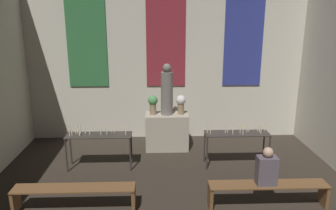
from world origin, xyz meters
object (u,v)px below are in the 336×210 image
Objects in this scene: altar at (167,131)px; flower_vase_right at (181,103)px; candle_rack_right at (237,137)px; pew_back_left at (74,193)px; flower_vase_left at (153,103)px; candle_rack_left at (98,139)px; person_seated at (267,168)px; statue at (167,91)px; pew_back_right at (268,190)px.

flower_vase_right is at bearing 0.00° from altar.
candle_rack_right is 0.68× the size of pew_back_left.
flower_vase_right reaches higher than altar.
candle_rack_left is at bearing -138.82° from flower_vase_left.
candle_rack_right is 3.84m from pew_back_left.
pew_back_left is 3.05× the size of person_seated.
person_seated is (1.72, -2.87, -0.80)m from statue.
flower_vase_right reaches higher than person_seated.
candle_rack_left is 1.82m from pew_back_left.
flower_vase_right is (0.36, 0.00, -0.32)m from statue.
flower_vase_left is at bearing 126.72° from pew_back_right.
altar is 0.51× the size of pew_back_right.
candle_rack_left reaches higher than pew_back_left.
flower_vase_left reaches higher than altar.
statue reaches higher than flower_vase_right.
flower_vase_left is 0.23× the size of pew_back_left.
altar is at bearing -180.00° from flower_vase_right.
flower_vase_right is 0.23× the size of pew_back_left.
flower_vase_right is 0.23× the size of pew_back_right.
pew_back_left is at bearing 180.00° from person_seated.
candle_rack_right reaches higher than altar.
candle_rack_left is (-1.62, -1.10, -0.86)m from statue.
pew_back_right is at bearing 0.00° from pew_back_left.
flower_vase_right is 3.21m from person_seated.
flower_vase_left is 1.75m from candle_rack_left.
altar is 1.10m from statue.
pew_back_left is (-2.14, -2.87, -0.92)m from flower_vase_right.
pew_back_left and pew_back_right have the same top height.
altar is 2.22× the size of flower_vase_left.
flower_vase_right is at bearing 115.29° from person_seated.
pew_back_left is at bearing 180.00° from pew_back_right.
statue is 0.89× the size of candle_rack_right.
person_seated reaches higher than pew_back_right.
pew_back_right is (3.39, -1.77, -0.38)m from candle_rack_left.
flower_vase_left is 3.33m from pew_back_left.
flower_vase_right reaches higher than pew_back_right.
statue is at bearing 120.94° from person_seated.
statue reaches higher than person_seated.
statue reaches higher than altar.
altar is 3.36m from person_seated.
pew_back_left is (-3.38, -1.77, -0.38)m from candle_rack_right.
flower_vase_right reaches higher than pew_back_left.
person_seated is at bearing -86.30° from candle_rack_right.
pew_back_left is (-1.41, -2.87, -0.92)m from flower_vase_left.
candle_rack_right is 1.78m from person_seated.
candle_rack_right is 2.09× the size of person_seated.
candle_rack_right is (1.24, -1.10, -0.54)m from flower_vase_right.
person_seated is at bearing -0.00° from pew_back_left.
pew_back_right is (0.17, -1.77, -0.38)m from candle_rack_right.
pew_back_right is at bearing -27.59° from candle_rack_left.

